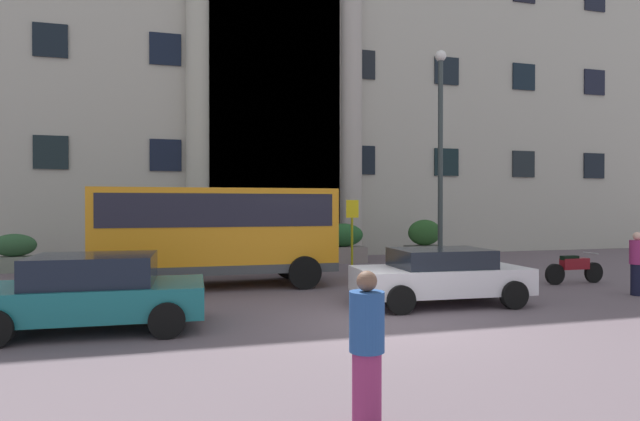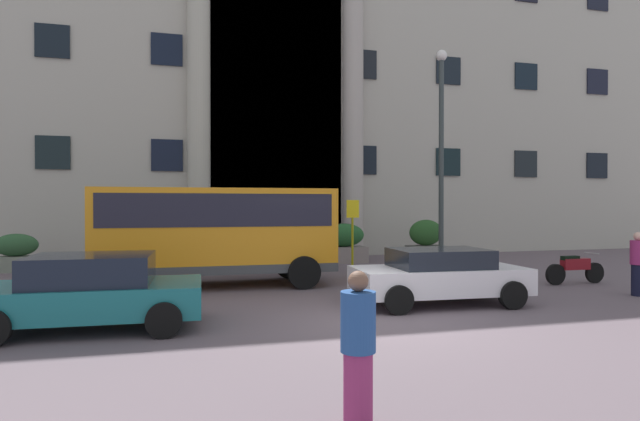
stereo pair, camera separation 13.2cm
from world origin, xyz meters
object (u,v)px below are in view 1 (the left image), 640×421
Objects in this scene: pedestrian_man_crossing at (637,264)px; hedge_planter_far_east at (14,254)px; parked_coupe_end at (94,291)px; hedge_planter_west at (343,244)px; orange_minibus at (217,228)px; pedestrian_man_red_shirt at (367,350)px; hedge_planter_east at (146,250)px; bus_stop_sign at (352,227)px; motorcycle_near_kerb at (573,268)px; lamppost_plaza_centre at (440,142)px; hedge_planter_entrance_right at (425,240)px; motorcycle_far_end at (425,273)px; parked_estate_mid at (440,275)px.

hedge_planter_far_east is at bearing -106.68° from pedestrian_man_crossing.
pedestrian_man_crossing is (12.71, 0.28, 0.10)m from parked_coupe_end.
parked_coupe_end is (-7.91, -9.56, -0.05)m from hedge_planter_west.
orange_minibus is 10.03m from pedestrian_man_red_shirt.
hedge_planter_far_east is 0.78× the size of hedge_planter_east.
orange_minibus reaches higher than pedestrian_man_red_shirt.
motorcycle_near_kerb is (5.36, -4.14, -1.07)m from bus_stop_sign.
orange_minibus is at bearing -165.96° from lamppost_plaza_centre.
hedge_planter_entrance_right is (4.29, 3.13, -0.72)m from bus_stop_sign.
hedge_planter_east is 11.43m from lamppost_plaza_centre.
pedestrian_man_red_shirt is at bearing -107.41° from motorcycle_far_end.
hedge_planter_west is 1.03× the size of hedge_planter_entrance_right.
orange_minibus reaches higher than motorcycle_near_kerb.
hedge_planter_far_east reaches higher than hedge_planter_east.
hedge_planter_west reaches higher than parked_estate_mid.
bus_stop_sign reaches higher than hedge_planter_east.
hedge_planter_west reaches higher than motorcycle_near_kerb.
motorcycle_near_kerb is (1.07, -7.27, -0.36)m from hedge_planter_entrance_right.
hedge_planter_far_east is (-6.45, 5.07, -1.01)m from orange_minibus.
hedge_planter_entrance_right is (3.61, 0.05, 0.06)m from hedge_planter_west.
hedge_planter_far_east is (-11.10, 3.23, -0.90)m from bus_stop_sign.
parked_estate_mid is at bearing -93.72° from hedge_planter_west.
parked_estate_mid is at bearing 6.40° from parked_coupe_end.
hedge_planter_east is (-7.49, 0.34, -0.13)m from hedge_planter_west.
hedge_planter_west is at bearing -0.76° from hedge_planter_far_east.
parked_coupe_end is 12.81m from motorcycle_near_kerb.
motorcycle_far_end and motorcycle_near_kerb have the same top height.
orange_minibus is at bearing 141.61° from parked_estate_mid.
hedge_planter_entrance_right is at bearing -0.38° from hedge_planter_far_east.
bus_stop_sign is 5.36m from hedge_planter_entrance_right.
motorcycle_near_kerb is (10.01, -2.30, -1.18)m from orange_minibus.
hedge_planter_entrance_right is 15.01m from parked_coupe_end.
motorcycle_near_kerb is at bearing -24.12° from hedge_planter_far_east.
hedge_planter_entrance_right is 1.05× the size of pedestrian_man_crossing.
lamppost_plaza_centre is (14.51, -3.05, 3.92)m from hedge_planter_far_east.
parked_coupe_end is 8.37m from motorcycle_far_end.
hedge_planter_far_east is 0.75× the size of motorcycle_far_end.
motorcycle_near_kerb is (16.46, -7.37, -0.17)m from hedge_planter_far_east.
bus_stop_sign is at bearing 22.24° from orange_minibus.
motorcycle_far_end is at bearing -89.54° from hedge_planter_west.
lamppost_plaza_centre is (3.42, 0.18, 3.02)m from bus_stop_sign.
lamppost_plaza_centre is (3.32, 6.12, 3.89)m from parked_estate_mid.
lamppost_plaza_centre is (-2.06, 6.39, 3.75)m from pedestrian_man_crossing.
parked_estate_mid is (-4.20, -9.07, -0.14)m from hedge_planter_entrance_right.
bus_stop_sign is 0.31× the size of lamppost_plaza_centre.
parked_coupe_end is at bearing -92.40° from hedge_planter_east.
orange_minibus is at bearing -150.96° from hedge_planter_entrance_right.
parked_estate_mid is 2.13m from motorcycle_far_end.
pedestrian_man_crossing is at bearing -62.67° from hedge_planter_west.
lamppost_plaza_centre reaches higher than hedge_planter_entrance_right.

